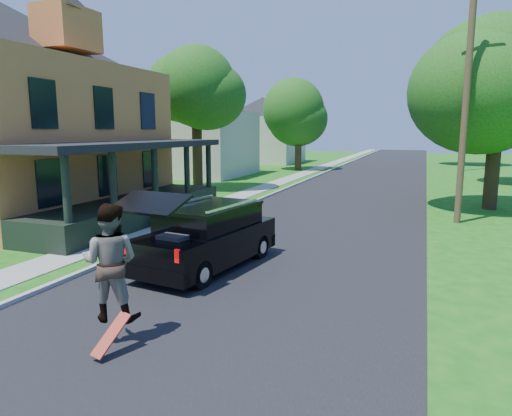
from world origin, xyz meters
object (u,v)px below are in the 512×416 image
(black_suv, at_px, (207,236))
(tree_right_near, at_px, (499,85))
(utility_pole_near, at_px, (466,97))
(skateboarder, at_px, (110,262))

(black_suv, bearing_deg, tree_right_near, 65.94)
(tree_right_near, distance_m, utility_pole_near, 4.38)
(skateboarder, height_order, utility_pole_near, utility_pole_near)
(black_suv, bearing_deg, skateboarder, -76.47)
(utility_pole_near, bearing_deg, skateboarder, -120.14)
(black_suv, relative_size, skateboarder, 2.49)
(skateboarder, xyz_separation_m, tree_right_near, (7.66, 17.08, 4.13))
(skateboarder, xyz_separation_m, utility_pole_near, (6.11, 13.06, 3.37))
(black_suv, relative_size, utility_pole_near, 0.53)
(utility_pole_near, bearing_deg, black_suv, -131.90)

